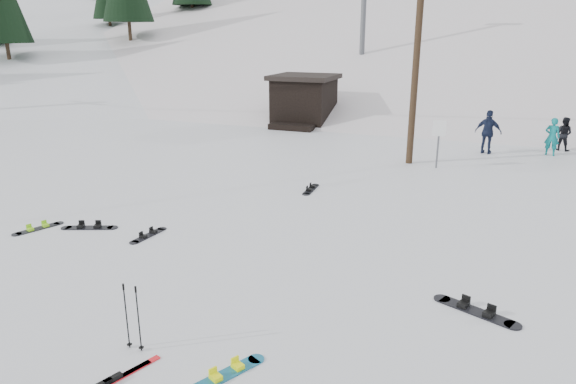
% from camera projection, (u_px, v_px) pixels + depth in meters
% --- Properties ---
extents(ground, '(200.00, 200.00, 0.00)m').
position_uv_depth(ground, '(162.00, 338.00, 8.80)').
color(ground, white).
rests_on(ground, ground).
extents(ski_slope, '(60.00, 85.24, 65.97)m').
position_uv_depth(ski_slope, '(439.00, 181.00, 61.19)').
color(ski_slope, silver).
rests_on(ski_slope, ground).
extents(ridge_left, '(47.54, 95.03, 58.38)m').
position_uv_depth(ridge_left, '(151.00, 159.00, 67.33)').
color(ridge_left, white).
rests_on(ridge_left, ground).
extents(treeline_left, '(20.00, 64.00, 10.00)m').
position_uv_depth(treeline_left, '(115.00, 80.00, 56.24)').
color(treeline_left, black).
rests_on(treeline_left, ground).
extents(treeline_crest, '(50.00, 6.00, 10.00)m').
position_uv_depth(treeline_crest, '(465.00, 63.00, 85.11)').
color(treeline_crest, black).
rests_on(treeline_crest, ski_slope).
extents(utility_pole, '(2.00, 0.26, 9.00)m').
position_uv_depth(utility_pole, '(418.00, 41.00, 19.12)').
color(utility_pole, '#3A2819').
rests_on(utility_pole, ground).
extents(trail_sign, '(0.50, 0.09, 1.85)m').
position_uv_depth(trail_sign, '(439.00, 135.00, 19.38)').
color(trail_sign, '#595B60').
rests_on(trail_sign, ground).
extents(lift_hut, '(3.40, 4.10, 2.75)m').
position_uv_depth(lift_hut, '(304.00, 100.00, 28.73)').
color(lift_hut, black).
rests_on(lift_hut, ground).
extents(hero_snowboard, '(0.77, 1.27, 0.10)m').
position_uv_depth(hero_snowboard, '(227.00, 373.00, 7.84)').
color(hero_snowboard, '#176E97').
rests_on(hero_snowboard, ground).
extents(hero_skis, '(0.70, 1.73, 0.09)m').
position_uv_depth(hero_skis, '(108.00, 383.00, 7.61)').
color(hero_skis, red).
rests_on(hero_skis, ground).
extents(ski_poles, '(0.32, 0.09, 1.17)m').
position_uv_depth(ski_poles, '(132.00, 317.00, 8.31)').
color(ski_poles, black).
rests_on(ski_poles, ground).
extents(board_scatter_a, '(1.42, 0.75, 0.11)m').
position_uv_depth(board_scatter_a, '(89.00, 227.00, 13.69)').
color(board_scatter_a, black).
rests_on(board_scatter_a, ground).
extents(board_scatter_b, '(0.34, 1.28, 0.09)m').
position_uv_depth(board_scatter_b, '(148.00, 235.00, 13.18)').
color(board_scatter_b, black).
rests_on(board_scatter_b, ground).
extents(board_scatter_c, '(0.65, 1.28, 0.09)m').
position_uv_depth(board_scatter_c, '(38.00, 228.00, 13.63)').
color(board_scatter_c, black).
rests_on(board_scatter_c, ground).
extents(board_scatter_d, '(1.59, 0.84, 0.12)m').
position_uv_depth(board_scatter_d, '(476.00, 311.00, 9.59)').
color(board_scatter_d, black).
rests_on(board_scatter_d, ground).
extents(board_scatter_f, '(0.31, 1.36, 0.10)m').
position_uv_depth(board_scatter_f, '(311.00, 189.00, 17.02)').
color(board_scatter_f, black).
rests_on(board_scatter_f, ground).
extents(skier_teal, '(0.64, 0.48, 1.60)m').
position_uv_depth(skier_teal, '(552.00, 137.00, 21.57)').
color(skier_teal, '#0C767A').
rests_on(skier_teal, ground).
extents(skier_dark, '(0.88, 0.80, 1.47)m').
position_uv_depth(skier_dark, '(563.00, 134.00, 22.48)').
color(skier_dark, black).
rests_on(skier_dark, ground).
extents(skier_navy, '(1.16, 0.65, 1.87)m').
position_uv_depth(skier_navy, '(488.00, 132.00, 21.83)').
color(skier_navy, '#171F39').
rests_on(skier_navy, ground).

